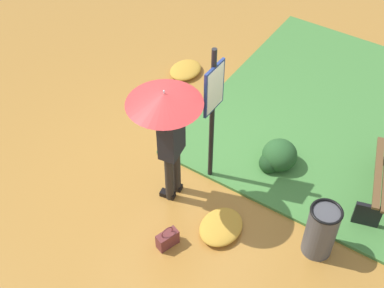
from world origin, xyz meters
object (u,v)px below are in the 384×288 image
handbag (168,239)px  trash_bin (321,230)px  info_sign_post (213,103)px  person_with_umbrella (168,118)px

handbag → trash_bin: bearing=121.5°
info_sign_post → person_with_umbrella: bearing=-21.5°
info_sign_post → handbag: (1.36, 0.18, -1.32)m
person_with_umbrella → info_sign_post: bearing=158.5°
person_with_umbrella → handbag: person_with_umbrella is taller
handbag → trash_bin: 2.01m
info_sign_post → handbag: info_sign_post is taller
person_with_umbrella → trash_bin: (-0.34, 2.13, -1.13)m
trash_bin → person_with_umbrella: bearing=-81.0°
info_sign_post → trash_bin: (0.33, 1.87, -1.03)m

